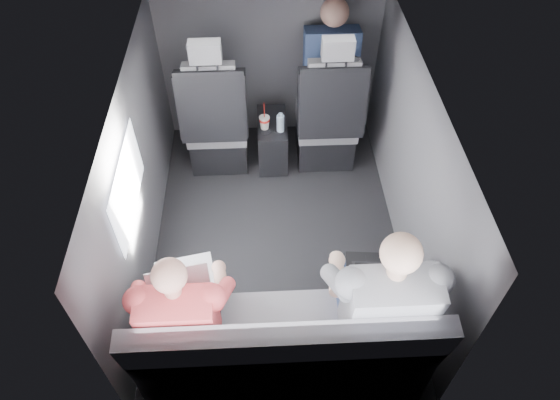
{
  "coord_description": "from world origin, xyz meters",
  "views": [
    {
      "loc": [
        -0.09,
        -2.36,
        2.99
      ],
      "look_at": [
        0.02,
        -0.05,
        0.46
      ],
      "focal_mm": 32.0,
      "sensor_mm": 36.0,
      "label": 1
    }
  ],
  "objects_px": {
    "water_bottle": "(280,123)",
    "passenger_front_right": "(330,67)",
    "rear_bench": "(285,348)",
    "center_console": "(272,140)",
    "laptop_white": "(183,278)",
    "passenger_rear_left": "(186,310)",
    "soda_cup": "(265,122)",
    "front_seat_right": "(327,123)",
    "passenger_rear_right": "(379,298)",
    "front_seat_left": "(217,126)",
    "laptop_black": "(380,274)"
  },
  "relations": [
    {
      "from": "laptop_white",
      "to": "laptop_black",
      "type": "relative_size",
      "value": 0.98
    },
    {
      "from": "laptop_white",
      "to": "soda_cup",
      "type": "bearing_deg",
      "value": 72.43
    },
    {
      "from": "soda_cup",
      "to": "passenger_rear_left",
      "type": "distance_m",
      "value": 1.83
    },
    {
      "from": "front_seat_left",
      "to": "laptop_black",
      "type": "height_order",
      "value": "front_seat_left"
    },
    {
      "from": "passenger_rear_right",
      "to": "water_bottle",
      "type": "bearing_deg",
      "value": 104.59
    },
    {
      "from": "laptop_white",
      "to": "passenger_front_right",
      "type": "xyz_separation_m",
      "value": [
        1.04,
        1.87,
        0.13
      ]
    },
    {
      "from": "rear_bench",
      "to": "water_bottle",
      "type": "height_order",
      "value": "rear_bench"
    },
    {
      "from": "soda_cup",
      "to": "water_bottle",
      "type": "xyz_separation_m",
      "value": [
        0.13,
        -0.04,
        0.02
      ]
    },
    {
      "from": "rear_bench",
      "to": "passenger_rear_left",
      "type": "xyz_separation_m",
      "value": [
        -0.53,
        0.1,
        0.3
      ]
    },
    {
      "from": "rear_bench",
      "to": "soda_cup",
      "type": "relative_size",
      "value": 6.19
    },
    {
      "from": "front_seat_right",
      "to": "center_console",
      "type": "relative_size",
      "value": 2.64
    },
    {
      "from": "passenger_rear_right",
      "to": "passenger_front_right",
      "type": "height_order",
      "value": "passenger_front_right"
    },
    {
      "from": "laptop_white",
      "to": "passenger_rear_left",
      "type": "bearing_deg",
      "value": -81.29
    },
    {
      "from": "water_bottle",
      "to": "passenger_front_right",
      "type": "bearing_deg",
      "value": 39.5
    },
    {
      "from": "laptop_black",
      "to": "passenger_rear_right",
      "type": "distance_m",
      "value": 0.17
    },
    {
      "from": "rear_bench",
      "to": "passenger_front_right",
      "type": "distance_m",
      "value": 2.26
    },
    {
      "from": "soda_cup",
      "to": "passenger_front_right",
      "type": "bearing_deg",
      "value": 29.35
    },
    {
      "from": "soda_cup",
      "to": "laptop_white",
      "type": "distance_m",
      "value": 1.65
    },
    {
      "from": "front_seat_right",
      "to": "center_console",
      "type": "distance_m",
      "value": 0.49
    },
    {
      "from": "front_seat_right",
      "to": "soda_cup",
      "type": "xyz_separation_m",
      "value": [
        -0.51,
        -0.05,
        0.07
      ]
    },
    {
      "from": "water_bottle",
      "to": "laptop_black",
      "type": "height_order",
      "value": "laptop_black"
    },
    {
      "from": "center_console",
      "to": "laptop_black",
      "type": "height_order",
      "value": "laptop_black"
    },
    {
      "from": "soda_cup",
      "to": "water_bottle",
      "type": "relative_size",
      "value": 1.47
    },
    {
      "from": "rear_bench",
      "to": "passenger_front_right",
      "type": "xyz_separation_m",
      "value": [
        0.48,
        2.16,
        0.45
      ]
    },
    {
      "from": "front_seat_left",
      "to": "laptop_white",
      "type": "distance_m",
      "value": 1.63
    },
    {
      "from": "center_console",
      "to": "passenger_rear_left",
      "type": "relative_size",
      "value": 0.41
    },
    {
      "from": "passenger_rear_left",
      "to": "soda_cup",
      "type": "bearing_deg",
      "value": 75.14
    },
    {
      "from": "center_console",
      "to": "laptop_white",
      "type": "xyz_separation_m",
      "value": [
        -0.56,
        -1.65,
        0.43
      ]
    },
    {
      "from": "soda_cup",
      "to": "passenger_rear_left",
      "type": "xyz_separation_m",
      "value": [
        -0.47,
        -1.76,
        0.15
      ]
    },
    {
      "from": "front_seat_left",
      "to": "rear_bench",
      "type": "bearing_deg",
      "value": -76.69
    },
    {
      "from": "front_seat_left",
      "to": "soda_cup",
      "type": "height_order",
      "value": "front_seat_left"
    },
    {
      "from": "front_seat_left",
      "to": "water_bottle",
      "type": "bearing_deg",
      "value": -9.31
    },
    {
      "from": "front_seat_left",
      "to": "water_bottle",
      "type": "relative_size",
      "value": 7.18
    },
    {
      "from": "front_seat_left",
      "to": "passenger_front_right",
      "type": "bearing_deg",
      "value": 15.52
    },
    {
      "from": "laptop_white",
      "to": "water_bottle",
      "type": "bearing_deg",
      "value": 67.87
    },
    {
      "from": "rear_bench",
      "to": "passenger_front_right",
      "type": "bearing_deg",
      "value": 77.49
    },
    {
      "from": "front_seat_left",
      "to": "water_bottle",
      "type": "xyz_separation_m",
      "value": [
        0.51,
        -0.08,
        0.08
      ]
    },
    {
      "from": "water_bottle",
      "to": "passenger_rear_right",
      "type": "height_order",
      "value": "passenger_rear_right"
    },
    {
      "from": "front_seat_left",
      "to": "rear_bench",
      "type": "relative_size",
      "value": 0.79
    },
    {
      "from": "front_seat_left",
      "to": "passenger_front_right",
      "type": "xyz_separation_m",
      "value": [
        0.93,
        0.26,
        0.36
      ]
    },
    {
      "from": "laptop_white",
      "to": "passenger_rear_left",
      "type": "height_order",
      "value": "passenger_rear_left"
    },
    {
      "from": "passenger_rear_left",
      "to": "passenger_rear_right",
      "type": "bearing_deg",
      "value": -0.1
    },
    {
      "from": "water_bottle",
      "to": "front_seat_right",
      "type": "bearing_deg",
      "value": 12.3
    },
    {
      "from": "soda_cup",
      "to": "laptop_black",
      "type": "bearing_deg",
      "value": -68.99
    },
    {
      "from": "passenger_front_right",
      "to": "laptop_black",
      "type": "bearing_deg",
      "value": -87.82
    },
    {
      "from": "front_seat_left",
      "to": "soda_cup",
      "type": "relative_size",
      "value": 4.9
    },
    {
      "from": "rear_bench",
      "to": "soda_cup",
      "type": "xyz_separation_m",
      "value": [
        -0.06,
        1.86,
        0.16
      ]
    },
    {
      "from": "passenger_rear_right",
      "to": "passenger_front_right",
      "type": "bearing_deg",
      "value": 90.93
    },
    {
      "from": "front_seat_left",
      "to": "soda_cup",
      "type": "distance_m",
      "value": 0.4
    },
    {
      "from": "passenger_rear_left",
      "to": "water_bottle",
      "type": "bearing_deg",
      "value": 71.0
    }
  ]
}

